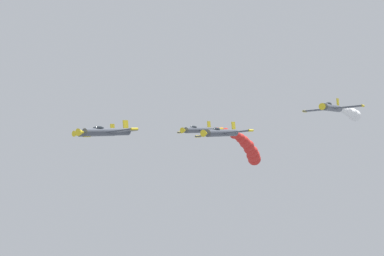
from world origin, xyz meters
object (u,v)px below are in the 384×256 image
airplane_left_inner (222,133)px  airplane_right_inner (97,133)px  airplane_left_outer (198,130)px  airplane_lead (107,132)px  airplane_right_outer (332,108)px

airplane_left_inner → airplane_right_inner: 25.52m
airplane_left_inner → airplane_left_outer: bearing=-46.5°
airplane_left_inner → airplane_right_inner: bearing=1.3°
airplane_lead → airplane_right_inner: airplane_lead is taller
airplane_left_inner → airplane_left_outer: (11.56, -12.16, 0.33)m
airplane_left_inner → airplane_right_outer: 18.53m
airplane_right_outer → airplane_left_inner: bearing=41.8°
airplane_right_inner → airplane_left_outer: 18.89m
airplane_right_inner → airplane_right_outer: size_ratio=1.00×
airplane_left_outer → airplane_right_outer: bearing=179.8°
airplane_right_inner → airplane_right_outer: (-39.00, -12.62, 4.22)m
airplane_left_inner → airplane_left_outer: 16.78m
airplane_lead → airplane_right_inner: 17.85m
airplane_right_inner → airplane_left_inner: bearing=-178.7°
airplane_lead → airplane_left_inner: size_ratio=1.00×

